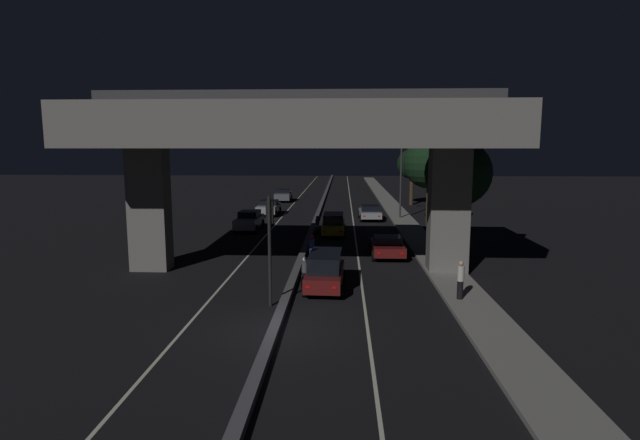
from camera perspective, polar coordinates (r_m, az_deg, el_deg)
The scene contains 22 objects.
ground_plane at distance 19.07m, azimuth -5.13°, elevation -12.47°, with size 200.00×200.00×0.00m, color black.
lane_line_left_inner at distance 53.42m, azimuth -3.75°, elevation 1.07°, with size 0.12×126.00×0.00m, color beige.
lane_line_right_inner at distance 53.10m, azimuth 3.66°, elevation 1.03°, with size 0.12×126.00×0.00m, color beige.
median_divider at distance 53.13m, azimuth -0.06°, elevation 1.20°, with size 0.39×126.00×0.28m, color #4C4C51.
sidewalk_right at distance 46.48m, azimuth 9.47°, elevation -0.02°, with size 2.09×126.00×0.17m, color gray.
elevated_overpass at distance 26.77m, azimuth -2.72°, elevation 9.85°, with size 21.70×9.52×9.73m.
traffic_light_left_of_median at distance 21.15m, azimuth -5.76°, elevation -1.29°, with size 0.30×0.49×4.75m.
street_lamp at distance 47.14m, azimuth 8.91°, elevation 6.29°, with size 2.28×0.32×8.79m.
car_dark_red_lead at distance 24.01m, azimuth 0.60°, elevation -5.74°, with size 1.98×4.29×1.74m.
car_dark_red_second at distance 31.17m, azimuth 7.70°, elevation -2.96°, with size 2.07×3.96×1.31m.
car_taxi_yellow_third at distance 38.70m, azimuth 1.55°, elevation -0.43°, with size 1.89×4.68×1.64m.
car_silver_fourth at distance 46.63m, azimuth 5.72°, elevation 0.90°, with size 2.12×4.13×1.40m.
car_silver_lead_oncoming at distance 41.22m, azimuth -8.09°, elevation -0.01°, with size 1.94×4.67×1.58m.
car_silver_second_oncoming at distance 50.05m, azimuth -5.88°, elevation 1.45°, with size 2.11×4.29×1.47m.
car_grey_third_oncoming at distance 62.49m, azimuth -4.23°, elevation 2.85°, with size 2.12×4.38×1.52m.
motorcycle_black_filtering_near at distance 24.61m, azimuth -1.74°, elevation -6.13°, with size 0.34×1.77×1.44m.
motorcycle_blue_filtering_mid at distance 30.54m, azimuth -0.92°, elevation -3.23°, with size 0.33×1.88×1.49m.
motorcycle_white_filtering_far at distance 39.34m, azimuth -0.30°, elevation -0.66°, with size 0.33×1.89×1.39m.
pedestrian_on_sidewalk at distance 22.73m, azimuth 15.76°, elevation -6.58°, with size 0.31×0.31×1.71m.
roadside_tree_kerbside_near at distance 32.13m, azimuth 15.50°, elevation 5.16°, with size 4.13×4.13×7.22m.
roadside_tree_kerbside_mid at distance 44.42m, azimuth 12.39°, elevation 6.41°, with size 4.52×4.52×7.68m.
roadside_tree_kerbside_far at distance 59.20m, azimuth 10.48°, elevation 6.28°, with size 3.53×3.53×6.56m.
Camera 1 is at (2.48, -17.66, 6.78)m, focal length 28.00 mm.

